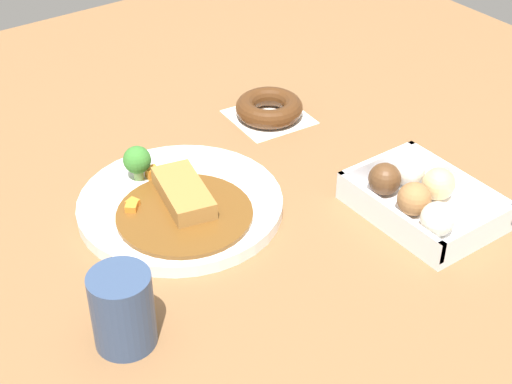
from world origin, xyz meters
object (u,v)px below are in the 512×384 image
chocolate_ring_donut (269,108)px  coffee_mug (123,310)px  donut_box (420,198)px  curry_plate (179,203)px

chocolate_ring_donut → coffee_mug: coffee_mug is taller
donut_box → coffee_mug: coffee_mug is taller
curry_plate → chocolate_ring_donut: 0.28m
donut_box → chocolate_ring_donut: donut_box is taller
chocolate_ring_donut → coffee_mug: size_ratio=1.35×
curry_plate → coffee_mug: coffee_mug is taller
donut_box → coffee_mug: size_ratio=2.06×
curry_plate → coffee_mug: (0.17, -0.17, 0.03)m
curry_plate → chocolate_ring_donut: bearing=118.1°
curry_plate → donut_box: (0.19, 0.26, 0.01)m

